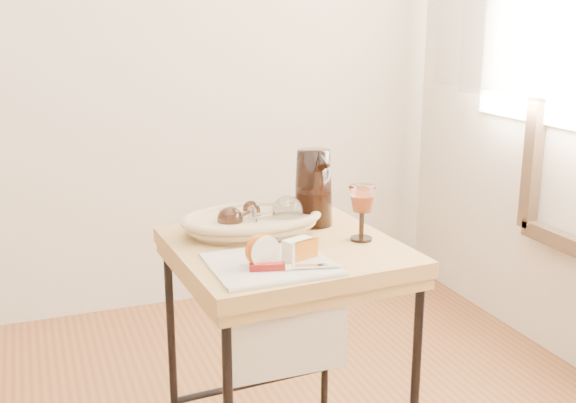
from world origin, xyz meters
name	(u,v)px	position (x,y,z in m)	size (l,w,h in m)	color
wall_back	(37,4)	(0.00, 1.80, 1.35)	(3.60, 0.00, 2.70)	beige
side_table	(285,368)	(0.52, 0.38, 0.36)	(0.57, 0.57, 0.73)	brown
tea_towel	(270,264)	(0.43, 0.24, 0.73)	(0.29, 0.26, 0.01)	silver
bread_basket	(252,224)	(0.47, 0.50, 0.75)	(0.35, 0.24, 0.05)	#A37B5C
goblet_lying_a	(240,216)	(0.44, 0.52, 0.77)	(0.12, 0.07, 0.07)	#4A2C20
goblet_lying_b	(273,213)	(0.52, 0.48, 0.78)	(0.14, 0.09, 0.09)	white
pitcher	(313,188)	(0.66, 0.52, 0.83)	(0.15, 0.23, 0.26)	black
wine_goblet	(362,213)	(0.72, 0.34, 0.80)	(0.07, 0.07, 0.15)	white
apple_half	(261,250)	(0.40, 0.23, 0.77)	(0.08, 0.04, 0.08)	#B90300
apple_wedge	(298,249)	(0.51, 0.25, 0.76)	(0.07, 0.04, 0.05)	#FAEECC
table_knife	(291,266)	(0.46, 0.18, 0.74)	(0.21, 0.02, 0.02)	silver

